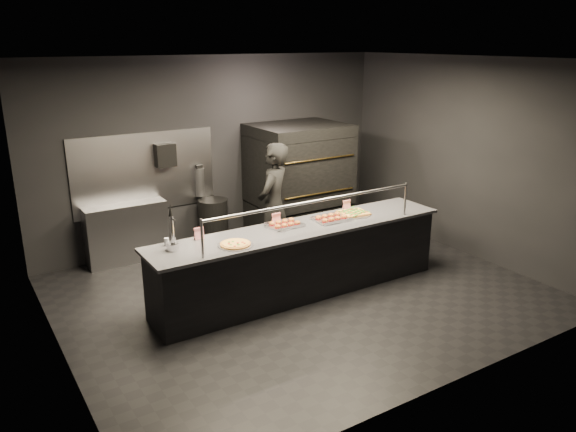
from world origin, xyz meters
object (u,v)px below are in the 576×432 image
object	(u,v)px
towel_dispenser	(165,155)
fire_extinguisher	(200,182)
trash_bin	(213,223)
worker	(273,206)
prep_shelf	(127,233)
square_pizza	(354,213)
beer_tap	(172,237)
slider_tray_b	(331,218)
pizza_oven	(299,181)
round_pizza	(235,244)
slider_tray_a	(285,224)
service_counter	(301,260)

from	to	relation	value
towel_dispenser	fire_extinguisher	xyz separation A→B (m)	(0.55, 0.01, -0.49)
trash_bin	worker	size ratio (longest dim) A/B	0.43
prep_shelf	fire_extinguisher	distance (m)	1.39
square_pizza	fire_extinguisher	bearing A→B (deg)	118.58
beer_tap	slider_tray_b	distance (m)	2.20
pizza_oven	trash_bin	bearing A→B (deg)	167.34
pizza_oven	worker	distance (m)	1.35
beer_tap	round_pizza	distance (m)	0.73
beer_tap	slider_tray_b	size ratio (longest dim) A/B	1.15
fire_extinguisher	beer_tap	xyz separation A→B (m)	(-1.34, -2.30, 0.02)
fire_extinguisher	slider_tray_a	distance (m)	2.26
slider_tray_a	fire_extinguisher	bearing A→B (deg)	94.90
slider_tray_b	worker	distance (m)	1.03
service_counter	pizza_oven	distance (m)	2.30
trash_bin	worker	xyz separation A→B (m)	(0.41, -1.21, 0.53)
round_pizza	square_pizza	world-z (taller)	square_pizza
fire_extinguisher	beer_tap	bearing A→B (deg)	-120.28
pizza_oven	slider_tray_b	distance (m)	2.00
square_pizza	trash_bin	size ratio (longest dim) A/B	0.60
prep_shelf	beer_tap	world-z (taller)	beer_tap
service_counter	trash_bin	bearing A→B (deg)	95.82
service_counter	square_pizza	size ratio (longest dim) A/B	8.75
beer_tap	square_pizza	size ratio (longest dim) A/B	1.18
beer_tap	round_pizza	world-z (taller)	beer_tap
slider_tray_b	worker	world-z (taller)	worker
fire_extinguisher	round_pizza	distance (m)	2.64
service_counter	beer_tap	distance (m)	1.80
fire_extinguisher	trash_bin	bearing A→B (deg)	-55.47
pizza_oven	round_pizza	xyz separation A→B (m)	(-2.22, -2.05, -0.03)
towel_dispenser	worker	size ratio (longest dim) A/B	0.19
slider_tray_a	worker	distance (m)	0.92
slider_tray_b	trash_bin	xyz separation A→B (m)	(-0.73, 2.19, -0.55)
fire_extinguisher	round_pizza	xyz separation A→B (m)	(-0.67, -2.55, -0.12)
service_counter	prep_shelf	xyz separation A→B (m)	(-1.60, 2.32, -0.01)
square_pizza	trash_bin	distance (m)	2.49
towel_dispenser	round_pizza	size ratio (longest dim) A/B	0.84
fire_extinguisher	worker	size ratio (longest dim) A/B	0.27
square_pizza	worker	bearing A→B (deg)	128.17
towel_dispenser	worker	world-z (taller)	worker
service_counter	square_pizza	distance (m)	1.03
slider_tray_b	trash_bin	distance (m)	2.37
pizza_oven	slider_tray_b	xyz separation A→B (m)	(-0.70, -1.87, -0.02)
beer_tap	slider_tray_a	distance (m)	1.54
service_counter	fire_extinguisher	xyz separation A→B (m)	(-0.35, 2.40, 0.60)
pizza_oven	prep_shelf	size ratio (longest dim) A/B	1.59
trash_bin	service_counter	bearing A→B (deg)	-84.18
pizza_oven	round_pizza	bearing A→B (deg)	-137.30
prep_shelf	worker	size ratio (longest dim) A/B	0.65
pizza_oven	trash_bin	size ratio (longest dim) A/B	2.43
beer_tap	square_pizza	bearing A→B (deg)	-0.44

